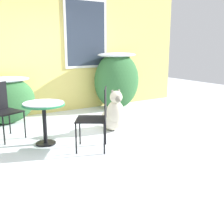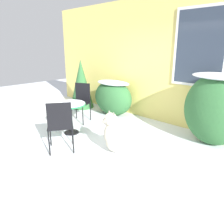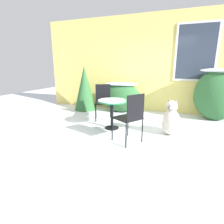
% 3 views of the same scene
% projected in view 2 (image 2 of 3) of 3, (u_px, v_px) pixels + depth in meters
% --- Properties ---
extents(ground_plane, '(16.00, 16.00, 0.00)m').
position_uv_depth(ground_plane, '(92.00, 143.00, 4.52)').
color(ground_plane, silver).
extents(house_wall, '(8.00, 0.10, 3.12)m').
position_uv_depth(house_wall, '(158.00, 60.00, 5.52)').
color(house_wall, '#E5D16B').
rests_on(house_wall, ground_plane).
extents(shrub_left, '(1.27, 0.73, 1.00)m').
position_uv_depth(shrub_left, '(113.00, 97.00, 6.24)').
color(shrub_left, '#2D6033').
rests_on(shrub_left, ground_plane).
extents(shrub_middle, '(1.25, 0.88, 1.45)m').
position_uv_depth(shrub_middle, '(216.00, 108.00, 4.30)').
color(shrub_middle, '#2D6033').
rests_on(shrub_middle, ground_plane).
extents(evergreen_bush, '(0.76, 0.76, 1.52)m').
position_uv_depth(evergreen_bush, '(81.00, 84.00, 6.95)').
color(evergreen_bush, '#2D6033').
rests_on(evergreen_bush, ground_plane).
extents(patio_table, '(0.69, 0.69, 0.72)m').
position_uv_depth(patio_table, '(70.00, 108.00, 4.89)').
color(patio_table, black).
rests_on(patio_table, ground_plane).
extents(patio_chair_near_table, '(0.62, 0.62, 1.00)m').
position_uv_depth(patio_chair_near_table, '(80.00, 100.00, 5.72)').
color(patio_chair_near_table, black).
rests_on(patio_chair_near_table, ground_plane).
extents(patio_chair_far_side, '(0.65, 0.65, 1.00)m').
position_uv_depth(patio_chair_far_side, '(60.00, 124.00, 4.03)').
color(patio_chair_far_side, black).
rests_on(patio_chair_far_side, ground_plane).
extents(dog, '(0.52, 0.77, 0.83)m').
position_uv_depth(dog, '(116.00, 137.00, 4.09)').
color(dog, beige).
rests_on(dog, ground_plane).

